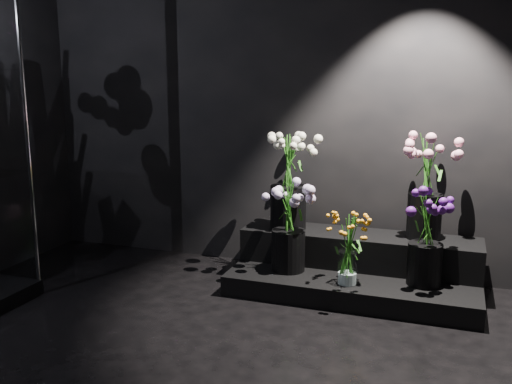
% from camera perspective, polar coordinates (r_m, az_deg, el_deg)
% --- Properties ---
extents(floor, '(4.00, 4.00, 0.00)m').
position_cam_1_polar(floor, '(3.28, -10.57, -17.49)').
color(floor, black).
rests_on(floor, ground).
extents(wall_back, '(4.00, 0.00, 4.00)m').
position_cam_1_polar(wall_back, '(4.71, 1.13, 9.36)').
color(wall_back, black).
rests_on(wall_back, floor).
extents(display_riser, '(1.80, 0.80, 0.40)m').
position_cam_1_polar(display_riser, '(4.39, 9.94, -7.43)').
color(display_riser, black).
rests_on(display_riser, floor).
extents(bouquet_orange_bells, '(0.33, 0.33, 0.49)m').
position_cam_1_polar(bouquet_orange_bells, '(4.01, 9.20, -5.63)').
color(bouquet_orange_bells, white).
rests_on(bouquet_orange_bells, display_riser).
extents(bouquet_lilac, '(0.47, 0.47, 0.66)m').
position_cam_1_polar(bouquet_lilac, '(4.22, 3.28, -2.97)').
color(bouquet_lilac, black).
rests_on(bouquet_lilac, display_riser).
extents(bouquet_purple, '(0.44, 0.44, 0.68)m').
position_cam_1_polar(bouquet_purple, '(4.09, 16.68, -3.75)').
color(bouquet_purple, black).
rests_on(bouquet_purple, display_riser).
extents(bouquet_cream_roses, '(0.44, 0.44, 0.75)m').
position_cam_1_polar(bouquet_cream_roses, '(4.41, 3.28, 1.58)').
color(bouquet_cream_roses, black).
rests_on(bouquet_cream_roses, display_riser).
extents(bouquet_pink_roses, '(0.46, 0.46, 0.77)m').
position_cam_1_polar(bouquet_pink_roses, '(4.32, 16.67, 1.17)').
color(bouquet_pink_roses, black).
rests_on(bouquet_pink_roses, display_riser).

